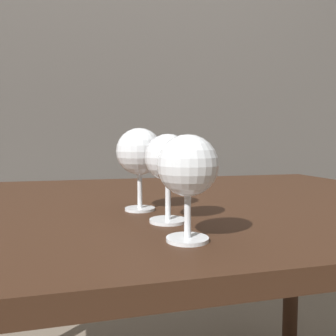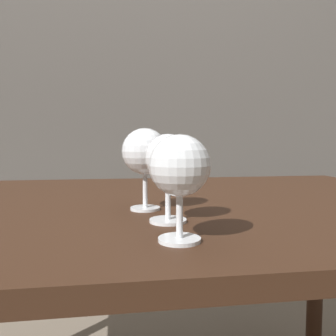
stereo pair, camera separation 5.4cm
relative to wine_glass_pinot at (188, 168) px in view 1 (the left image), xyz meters
The scene contains 5 objects.
back_wall 1.38m from the wine_glass_pinot, 89.70° to the left, with size 5.00×0.08×2.60m, color #59544F.
dining_table 0.37m from the wine_glass_pinot, 88.82° to the left, with size 1.39×0.89×0.71m.
wine_glass_pinot is the anchor object (origin of this frame).
wine_glass_amber 0.11m from the wine_glass_pinot, 89.62° to the left, with size 0.07×0.07×0.14m.
wine_glass_merlot 0.21m from the wine_glass_pinot, 97.47° to the left, with size 0.09×0.09×0.16m.
Camera 1 is at (-0.14, -0.74, 0.84)m, focal length 36.31 mm.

